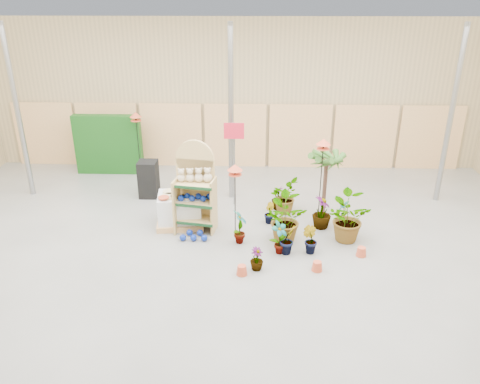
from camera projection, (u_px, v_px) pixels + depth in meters
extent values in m
cube|color=slate|center=(223.00, 268.00, 9.55)|extent=(15.00, 12.00, 0.10)
cube|color=white|center=(219.00, 31.00, 7.73)|extent=(15.00, 12.00, 0.10)
cube|color=tan|center=(235.00, 95.00, 14.19)|extent=(15.00, 0.10, 4.50)
cylinder|color=gray|center=(18.00, 114.00, 12.03)|extent=(0.14, 0.14, 4.50)
cylinder|color=gray|center=(451.00, 117.00, 11.67)|extent=(0.14, 0.14, 4.50)
cylinder|color=gray|center=(231.00, 115.00, 11.85)|extent=(0.14, 0.14, 4.50)
cube|color=tan|center=(46.00, 134.00, 14.76)|extent=(1.90, 0.06, 2.00)
cube|color=tan|center=(109.00, 135.00, 14.70)|extent=(1.90, 0.06, 2.00)
cube|color=tan|center=(172.00, 135.00, 14.63)|extent=(1.90, 0.06, 2.00)
cube|color=tan|center=(235.00, 136.00, 14.57)|extent=(1.90, 0.06, 2.00)
cube|color=tan|center=(300.00, 136.00, 14.50)|extent=(1.90, 0.06, 2.00)
cube|color=tan|center=(365.00, 137.00, 14.44)|extent=(1.90, 0.06, 2.00)
cube|color=tan|center=(430.00, 138.00, 14.37)|extent=(1.90, 0.06, 2.00)
cube|color=tan|center=(196.00, 193.00, 10.83)|extent=(0.89, 0.23, 1.69)
cylinder|color=tan|center=(195.00, 159.00, 10.49)|extent=(0.89, 0.23, 0.89)
cube|color=tan|center=(196.00, 219.00, 10.81)|extent=(0.93, 0.64, 0.04)
cube|color=#0F3819|center=(195.00, 224.00, 10.58)|extent=(0.85, 0.18, 0.06)
cube|color=tan|center=(195.00, 202.00, 10.63)|extent=(0.93, 0.64, 0.04)
cube|color=#0F3819|center=(194.00, 206.00, 10.40)|extent=(0.85, 0.18, 0.06)
cube|color=tan|center=(194.00, 184.00, 10.45)|extent=(0.93, 0.64, 0.04)
cube|color=#0F3819|center=(193.00, 188.00, 10.23)|extent=(0.85, 0.18, 0.06)
cube|color=tan|center=(177.00, 206.00, 10.68)|extent=(0.13, 0.50, 1.29)
cube|color=tan|center=(214.00, 206.00, 10.66)|extent=(0.13, 0.50, 1.29)
sphere|color=beige|center=(181.00, 178.00, 10.48)|extent=(0.18, 0.18, 0.18)
sphere|color=beige|center=(181.00, 172.00, 10.42)|extent=(0.14, 0.14, 0.14)
sphere|color=beige|center=(190.00, 178.00, 10.47)|extent=(0.19, 0.19, 0.19)
sphere|color=beige|center=(190.00, 172.00, 10.41)|extent=(0.14, 0.14, 0.14)
sphere|color=beige|center=(199.00, 178.00, 10.46)|extent=(0.20, 0.20, 0.20)
sphere|color=beige|center=(199.00, 171.00, 10.40)|extent=(0.14, 0.14, 0.14)
sphere|color=beige|center=(208.00, 178.00, 10.45)|extent=(0.21, 0.21, 0.21)
sphere|color=beige|center=(208.00, 171.00, 10.39)|extent=(0.14, 0.14, 0.14)
sphere|color=navy|center=(181.00, 198.00, 10.59)|extent=(0.15, 0.15, 0.15)
sphere|color=navy|center=(187.00, 196.00, 10.69)|extent=(0.15, 0.15, 0.15)
sphere|color=navy|center=(192.00, 198.00, 10.58)|extent=(0.15, 0.15, 0.15)
sphere|color=navy|center=(198.00, 196.00, 10.68)|extent=(0.15, 0.15, 0.15)
sphere|color=navy|center=(203.00, 199.00, 10.57)|extent=(0.15, 0.15, 0.15)
sphere|color=navy|center=(209.00, 196.00, 10.67)|extent=(0.15, 0.15, 0.15)
sphere|color=navy|center=(183.00, 238.00, 10.47)|extent=(0.15, 0.15, 0.15)
sphere|color=navy|center=(190.00, 233.00, 10.68)|extent=(0.15, 0.15, 0.15)
sphere|color=navy|center=(193.00, 238.00, 10.46)|extent=(0.15, 0.15, 0.15)
sphere|color=navy|center=(200.00, 233.00, 10.67)|extent=(0.15, 0.15, 0.15)
sphere|color=navy|center=(204.00, 238.00, 10.45)|extent=(0.15, 0.15, 0.15)
cube|color=tan|center=(181.00, 222.00, 11.21)|extent=(1.19, 1.03, 0.14)
cube|color=white|center=(180.00, 207.00, 11.06)|extent=(1.09, 0.93, 0.63)
cylinder|color=beige|center=(169.00, 196.00, 10.81)|extent=(0.36, 0.36, 0.04)
cylinder|color=beige|center=(178.00, 196.00, 10.80)|extent=(0.36, 0.36, 0.04)
cylinder|color=beige|center=(188.00, 197.00, 10.79)|extent=(0.36, 0.36, 0.04)
cylinder|color=beige|center=(171.00, 192.00, 11.06)|extent=(0.36, 0.36, 0.04)
cylinder|color=beige|center=(180.00, 192.00, 11.05)|extent=(0.36, 0.36, 0.04)
cylinder|color=beige|center=(190.00, 192.00, 11.04)|extent=(0.36, 0.36, 0.04)
cube|color=black|center=(149.00, 188.00, 12.68)|extent=(0.50, 0.50, 0.50)
cube|color=black|center=(148.00, 170.00, 12.48)|extent=(0.50, 0.50, 0.50)
cube|color=#124711|center=(108.00, 145.00, 14.07)|extent=(2.00, 0.30, 1.80)
cylinder|color=gray|center=(234.00, 165.00, 11.85)|extent=(0.05, 0.05, 2.20)
cube|color=red|center=(234.00, 131.00, 11.45)|extent=(0.50, 0.03, 0.40)
cylinder|color=black|center=(235.00, 203.00, 10.64)|extent=(0.02, 0.02, 1.41)
cylinder|color=#D34F2F|center=(235.00, 175.00, 10.36)|extent=(0.30, 0.30, 0.02)
cone|color=#D34F2F|center=(235.00, 167.00, 10.29)|extent=(0.34, 0.34, 0.14)
cylinder|color=black|center=(320.00, 184.00, 11.19)|extent=(0.02, 0.02, 1.79)
cylinder|color=#D34F2F|center=(323.00, 149.00, 10.84)|extent=(0.30, 0.30, 0.02)
cone|color=#D34F2F|center=(324.00, 142.00, 10.77)|extent=(0.34, 0.34, 0.14)
cylinder|color=black|center=(139.00, 150.00, 13.65)|extent=(0.02, 0.02, 1.76)
cylinder|color=#D34F2F|center=(136.00, 121.00, 13.30)|extent=(0.30, 0.30, 0.02)
cone|color=#D34F2F|center=(136.00, 115.00, 13.23)|extent=(0.34, 0.34, 0.14)
cylinder|color=#492F23|center=(325.00, 188.00, 11.60)|extent=(0.10, 0.10, 1.33)
imported|color=#366522|center=(240.00, 227.00, 10.24)|extent=(0.31, 0.44, 0.81)
imported|color=#366522|center=(288.00, 240.00, 9.88)|extent=(0.46, 0.45, 0.65)
imported|color=#366522|center=(283.00, 219.00, 10.32)|extent=(1.23, 1.25, 1.05)
imported|color=#366522|center=(322.00, 212.00, 10.93)|extent=(0.48, 0.48, 0.79)
imported|color=#366522|center=(344.00, 213.00, 11.06)|extent=(0.34, 0.41, 0.66)
imported|color=#366522|center=(269.00, 213.00, 11.21)|extent=(0.26, 0.31, 0.52)
imported|color=#366522|center=(284.00, 196.00, 11.70)|extent=(0.75, 0.84, 0.85)
imported|color=#366522|center=(257.00, 259.00, 9.32)|extent=(0.38, 0.38, 0.48)
imported|color=#366522|center=(279.00, 238.00, 9.84)|extent=(0.47, 0.46, 0.75)
imported|color=#366522|center=(310.00, 240.00, 9.91)|extent=(0.42, 0.42, 0.60)
imported|color=#366522|center=(345.00, 218.00, 10.33)|extent=(1.25, 1.28, 1.08)
imported|color=#366522|center=(278.00, 198.00, 11.91)|extent=(0.40, 0.40, 0.62)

